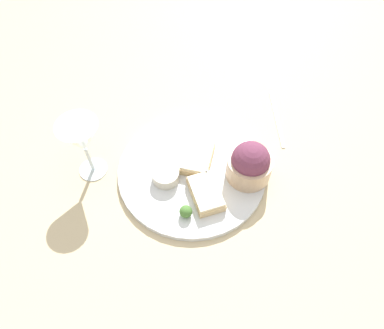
% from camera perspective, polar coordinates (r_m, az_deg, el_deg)
% --- Properties ---
extents(ground_plane, '(4.00, 4.00, 0.00)m').
position_cam_1_polar(ground_plane, '(0.86, 0.00, -1.27)').
color(ground_plane, '#C6B289').
extents(dinner_plate, '(0.34, 0.34, 0.01)m').
position_cam_1_polar(dinner_plate, '(0.85, 0.00, -1.02)').
color(dinner_plate, silver).
rests_on(dinner_plate, ground_plane).
extents(salad_bowl, '(0.10, 0.10, 0.10)m').
position_cam_1_polar(salad_bowl, '(0.82, 8.80, 0.13)').
color(salad_bowl, tan).
rests_on(salad_bowl, dinner_plate).
extents(sauce_ramekin, '(0.06, 0.06, 0.03)m').
position_cam_1_polar(sauce_ramekin, '(0.82, -4.02, -1.63)').
color(sauce_ramekin, beige).
rests_on(sauce_ramekin, dinner_plate).
extents(cheese_toast_near, '(0.11, 0.11, 0.03)m').
position_cam_1_polar(cheese_toast_near, '(0.85, 0.83, 1.01)').
color(cheese_toast_near, '#D1B27F').
rests_on(cheese_toast_near, dinner_plate).
extents(cheese_toast_far, '(0.10, 0.07, 0.03)m').
position_cam_1_polar(cheese_toast_far, '(0.80, 2.26, -4.35)').
color(cheese_toast_far, '#D1B27F').
rests_on(cheese_toast_far, dinner_plate).
extents(wine_glass, '(0.09, 0.09, 0.16)m').
position_cam_1_polar(wine_glass, '(0.80, -16.49, 3.74)').
color(wine_glass, silver).
rests_on(wine_glass, ground_plane).
extents(garnish, '(0.03, 0.03, 0.03)m').
position_cam_1_polar(garnish, '(0.78, -0.94, -7.18)').
color(garnish, '#477533').
rests_on(garnish, dinner_plate).
extents(fork, '(0.18, 0.07, 0.01)m').
position_cam_1_polar(fork, '(0.98, 12.82, 6.93)').
color(fork, silver).
rests_on(fork, ground_plane).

